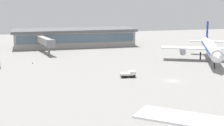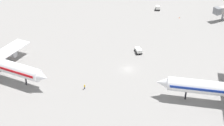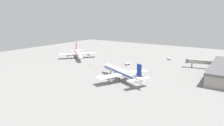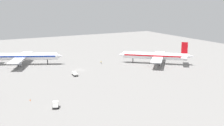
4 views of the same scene
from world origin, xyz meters
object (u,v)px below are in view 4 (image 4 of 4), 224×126
at_px(airplane_taxiing, 156,56).
at_px(ground_crew_worker, 101,62).
at_px(airplane_at_gate, 23,56).
at_px(safety_cone_near_gate, 30,100).
at_px(pushback_tractor, 75,74).
at_px(baggage_tug, 56,105).
at_px(safety_cone_mid_apron, 124,55).

distance_m(airplane_taxiing, ground_crew_worker, 32.43).
xyz_separation_m(airplane_at_gate, safety_cone_near_gate, (64.34, -11.54, -4.71)).
distance_m(airplane_at_gate, pushback_tractor, 41.16).
bearing_deg(pushback_tractor, airplane_at_gate, 29.55).
bearing_deg(safety_cone_near_gate, pushback_tractor, 133.43).
height_order(airplane_at_gate, pushback_tractor, airplane_at_gate).
height_order(airplane_taxiing, safety_cone_near_gate, airplane_taxiing).
bearing_deg(baggage_tug, airplane_at_gate, 15.18).
height_order(airplane_at_gate, baggage_tug, airplane_at_gate).
height_order(ground_crew_worker, safety_cone_mid_apron, ground_crew_worker).
bearing_deg(baggage_tug, safety_cone_near_gate, 46.65).
distance_m(airplane_at_gate, ground_crew_worker, 45.25).
xyz_separation_m(airplane_at_gate, baggage_tug, (76.24, -5.36, -3.85)).
bearing_deg(baggage_tug, pushback_tractor, -10.74).
height_order(baggage_tug, ground_crew_worker, baggage_tug).
bearing_deg(ground_crew_worker, safety_cone_near_gate, 61.32).
xyz_separation_m(airplane_taxiing, ground_crew_worker, (-15.84, -28.01, -4.05)).
height_order(pushback_tractor, safety_cone_mid_apron, pushback_tractor).
distance_m(airplane_at_gate, safety_cone_mid_apron, 66.32).
xyz_separation_m(safety_cone_near_gate, safety_cone_mid_apron, (-61.57, 77.64, 0.00)).
distance_m(airplane_taxiing, safety_cone_mid_apron, 32.09).
relative_size(ground_crew_worker, safety_cone_near_gate, 2.78).
xyz_separation_m(ground_crew_worker, safety_cone_near_gate, (45.79, -52.60, -0.55)).
xyz_separation_m(airplane_at_gate, safety_cone_mid_apron, (2.77, 66.09, -4.71)).
height_order(airplane_at_gate, safety_cone_mid_apron, airplane_at_gate).
xyz_separation_m(pushback_tractor, safety_cone_mid_apron, (-34.44, 48.97, -0.67)).
distance_m(pushback_tractor, safety_cone_mid_apron, 59.87).
relative_size(airplane_at_gate, airplane_taxiing, 1.16).
height_order(pushback_tractor, safety_cone_near_gate, pushback_tractor).
bearing_deg(ground_crew_worker, pushback_tractor, 58.21).
height_order(baggage_tug, safety_cone_mid_apron, baggage_tug).
relative_size(airplane_taxiing, baggage_tug, 9.96).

